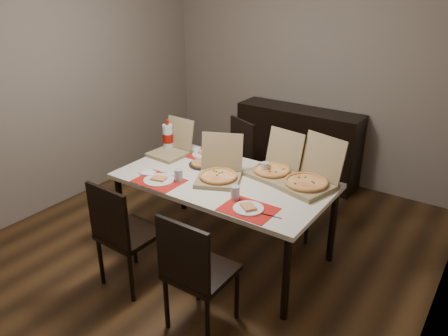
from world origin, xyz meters
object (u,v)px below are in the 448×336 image
at_px(soda_bottle, 168,137).
at_px(chair_near_left, 123,231).
at_px(chair_near_right, 195,270).
at_px(chair_far_right, 315,181).
at_px(chair_far_left, 233,159).
at_px(dip_bowl, 237,172).
at_px(pizza_box_center, 219,174).
at_px(sideboard, 297,145).
at_px(dining_table, 224,186).

bearing_deg(soda_bottle, chair_near_left, -67.36).
relative_size(chair_near_right, chair_far_right, 1.00).
relative_size(chair_far_left, dip_bowl, 8.32).
bearing_deg(chair_near_right, chair_far_left, 115.86).
bearing_deg(chair_far_left, chair_near_left, -86.66).
xyz_separation_m(pizza_box_center, dip_bowl, (0.06, 0.19, -0.04)).
bearing_deg(sideboard, chair_far_right, -56.40).
bearing_deg(chair_far_left, dining_table, -61.10).
bearing_deg(pizza_box_center, soda_bottle, 160.54).
height_order(chair_near_left, soda_bottle, soda_bottle).
height_order(chair_far_left, dip_bowl, chair_far_left).
xyz_separation_m(sideboard, dining_table, (0.18, -1.84, 0.23)).
xyz_separation_m(chair_far_left, dip_bowl, (0.53, -0.74, 0.25)).
relative_size(sideboard, chair_near_right, 1.61).
bearing_deg(dining_table, dip_bowl, 77.68).
relative_size(dining_table, pizza_box_center, 3.54).
bearing_deg(pizza_box_center, chair_far_right, 61.23).
xyz_separation_m(sideboard, dip_bowl, (0.21, -1.69, 0.31)).
height_order(dining_table, pizza_box_center, pizza_box_center).
xyz_separation_m(sideboard, chair_near_right, (0.55, -2.73, 0.06)).
bearing_deg(chair_near_left, soda_bottle, 112.64).
height_order(pizza_box_center, dip_bowl, pizza_box_center).
xyz_separation_m(chair_far_left, chair_far_right, (0.97, -0.03, 0.00)).
bearing_deg(chair_far_left, chair_near_right, -64.14).
distance_m(sideboard, chair_far_right, 1.17).
xyz_separation_m(pizza_box_center, soda_bottle, (-0.82, 0.29, 0.07)).
bearing_deg(dining_table, chair_near_left, -115.48).
relative_size(dining_table, chair_far_left, 1.94).
height_order(chair_far_right, dip_bowl, chair_far_right).
distance_m(chair_near_left, dip_bowl, 1.09).
xyz_separation_m(chair_near_right, chair_far_right, (0.10, 1.76, 0.00)).
bearing_deg(soda_bottle, chair_far_right, 25.11).
distance_m(dining_table, pizza_box_center, 0.13).
xyz_separation_m(dining_table, chair_far_left, (-0.49, 0.89, -0.17)).
distance_m(dining_table, chair_near_right, 0.98).
distance_m(sideboard, soda_bottle, 1.78).
xyz_separation_m(dining_table, pizza_box_center, (-0.02, -0.04, 0.12)).
relative_size(chair_near_left, chair_far_right, 1.00).
relative_size(sideboard, chair_far_left, 1.61).
bearing_deg(chair_far_right, chair_far_left, 178.30).
relative_size(chair_near_right, dip_bowl, 8.32).
height_order(sideboard, dip_bowl, sideboard).
bearing_deg(dip_bowl, sideboard, 97.04).
bearing_deg(dining_table, soda_bottle, 163.50).
bearing_deg(chair_far_left, pizza_box_center, -63.29).
distance_m(chair_far_left, dip_bowl, 0.94).
distance_m(sideboard, dining_table, 1.86).
bearing_deg(chair_far_right, sideboard, 123.60).
distance_m(pizza_box_center, dip_bowl, 0.20).
xyz_separation_m(chair_near_left, soda_bottle, (-0.45, 1.07, 0.37)).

